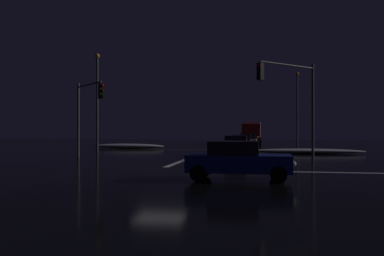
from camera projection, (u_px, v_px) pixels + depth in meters
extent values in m
cube|color=black|center=(160.00, 170.00, 20.69)|extent=(120.00, 120.00, 0.10)
cube|color=white|center=(189.00, 158.00, 28.72)|extent=(0.35, 13.94, 0.01)
cube|color=yellow|center=(210.00, 150.00, 40.15)|extent=(22.00, 0.15, 0.01)
cube|color=white|center=(328.00, 172.00, 19.28)|extent=(13.94, 0.40, 0.01)
ellipsoid|color=white|center=(128.00, 146.00, 43.15)|extent=(7.80, 1.50, 0.52)
ellipsoid|color=white|center=(308.00, 151.00, 34.11)|extent=(9.27, 1.50, 0.42)
cube|color=maroon|center=(236.00, 147.00, 30.88)|extent=(1.80, 4.20, 0.70)
cube|color=black|center=(236.00, 139.00, 31.08)|extent=(1.60, 2.00, 0.55)
cylinder|color=black|center=(247.00, 153.00, 29.19)|extent=(0.22, 0.64, 0.64)
cylinder|color=black|center=(222.00, 153.00, 29.50)|extent=(0.22, 0.64, 0.64)
cylinder|color=black|center=(249.00, 151.00, 32.25)|extent=(0.22, 0.64, 0.64)
cylinder|color=black|center=(226.00, 151.00, 32.56)|extent=(0.22, 0.64, 0.64)
sphere|color=#F9EFC6|center=(243.00, 148.00, 28.68)|extent=(0.22, 0.22, 0.22)
sphere|color=#F9EFC6|center=(225.00, 148.00, 28.90)|extent=(0.22, 0.22, 0.22)
cube|color=#C66014|center=(241.00, 145.00, 36.60)|extent=(1.80, 4.20, 0.70)
cube|color=black|center=(241.00, 138.00, 36.80)|extent=(1.60, 2.00, 0.55)
cylinder|color=black|center=(251.00, 149.00, 34.92)|extent=(0.22, 0.64, 0.64)
cylinder|color=black|center=(230.00, 149.00, 35.23)|extent=(0.22, 0.64, 0.64)
cylinder|color=black|center=(252.00, 148.00, 37.97)|extent=(0.22, 0.64, 0.64)
cylinder|color=black|center=(233.00, 148.00, 38.28)|extent=(0.22, 0.64, 0.64)
sphere|color=#F9EFC6|center=(248.00, 145.00, 34.40)|extent=(0.22, 0.22, 0.22)
sphere|color=#F9EFC6|center=(232.00, 145.00, 34.62)|extent=(0.22, 0.22, 0.22)
cube|color=#B7B7BC|center=(248.00, 142.00, 42.93)|extent=(1.80, 4.20, 0.70)
cube|color=black|center=(248.00, 136.00, 43.13)|extent=(1.60, 2.00, 0.55)
cylinder|color=black|center=(256.00, 146.00, 41.25)|extent=(0.22, 0.64, 0.64)
cylinder|color=black|center=(239.00, 146.00, 41.56)|extent=(0.22, 0.64, 0.64)
cylinder|color=black|center=(257.00, 145.00, 44.31)|extent=(0.22, 0.64, 0.64)
cylinder|color=black|center=(240.00, 145.00, 44.61)|extent=(0.22, 0.64, 0.64)
sphere|color=#F9EFC6|center=(254.00, 143.00, 40.73)|extent=(0.22, 0.22, 0.22)
sphere|color=#F9EFC6|center=(241.00, 142.00, 40.96)|extent=(0.22, 0.22, 0.22)
cube|color=#14512D|center=(247.00, 141.00, 49.68)|extent=(1.80, 4.20, 0.70)
cube|color=black|center=(247.00, 135.00, 49.88)|extent=(1.60, 2.00, 0.55)
cylinder|color=black|center=(254.00, 144.00, 48.00)|extent=(0.22, 0.64, 0.64)
cylinder|color=black|center=(239.00, 144.00, 48.31)|extent=(0.22, 0.64, 0.64)
cylinder|color=black|center=(255.00, 143.00, 51.05)|extent=(0.22, 0.64, 0.64)
cylinder|color=black|center=(240.00, 143.00, 51.36)|extent=(0.22, 0.64, 0.64)
sphere|color=#F9EFC6|center=(252.00, 141.00, 47.48)|extent=(0.22, 0.22, 0.22)
sphere|color=#F9EFC6|center=(241.00, 141.00, 47.70)|extent=(0.22, 0.22, 0.22)
cube|color=red|center=(251.00, 132.00, 54.00)|extent=(2.40, 2.20, 2.30)
cube|color=silver|center=(252.00, 131.00, 58.43)|extent=(2.40, 5.00, 2.60)
cylinder|color=black|center=(260.00, 141.00, 54.38)|extent=(0.28, 0.96, 0.96)
cylinder|color=black|center=(242.00, 141.00, 54.79)|extent=(0.28, 0.96, 0.96)
cylinder|color=black|center=(260.00, 140.00, 59.01)|extent=(0.28, 0.96, 0.96)
cylinder|color=black|center=(244.00, 140.00, 59.42)|extent=(0.28, 0.96, 0.96)
sphere|color=#F9EFC6|center=(257.00, 137.00, 52.72)|extent=(0.26, 0.26, 0.26)
sphere|color=#F9EFC6|center=(244.00, 137.00, 53.01)|extent=(0.26, 0.26, 0.26)
cube|color=navy|center=(239.00, 163.00, 16.54)|extent=(4.20, 1.80, 0.70)
cube|color=black|center=(234.00, 148.00, 16.57)|extent=(2.00, 1.60, 0.55)
cylinder|color=black|center=(277.00, 170.00, 17.16)|extent=(0.64, 0.22, 0.64)
cylinder|color=black|center=(279.00, 175.00, 15.38)|extent=(0.64, 0.22, 0.64)
cylinder|color=black|center=(204.00, 169.00, 17.69)|extent=(0.64, 0.22, 0.64)
cylinder|color=black|center=(198.00, 173.00, 15.91)|extent=(0.64, 0.22, 0.64)
sphere|color=#F9EFC6|center=(291.00, 161.00, 16.81)|extent=(0.22, 0.22, 0.22)
sphere|color=#F9EFC6|center=(293.00, 164.00, 15.53)|extent=(0.22, 0.22, 0.22)
cylinder|color=#4C4C51|center=(313.00, 112.00, 27.66)|extent=(0.18, 0.18, 6.52)
cylinder|color=#4C4C51|center=(288.00, 65.00, 26.23)|extent=(3.60, 3.60, 0.12)
cube|color=black|center=(260.00, 71.00, 24.80)|extent=(0.46, 0.46, 1.05)
sphere|color=red|center=(258.00, 66.00, 24.71)|extent=(0.22, 0.22, 0.22)
sphere|color=black|center=(258.00, 71.00, 24.71)|extent=(0.22, 0.22, 0.22)
sphere|color=black|center=(258.00, 77.00, 24.71)|extent=(0.22, 0.22, 0.22)
cylinder|color=#4C4C51|center=(78.00, 120.00, 30.59)|extent=(0.18, 0.18, 5.54)
cylinder|color=#4C4C51|center=(89.00, 84.00, 28.79)|extent=(3.22, 3.22, 0.12)
cube|color=black|center=(101.00, 91.00, 26.97)|extent=(0.46, 0.46, 1.05)
sphere|color=red|center=(102.00, 85.00, 26.84)|extent=(0.22, 0.22, 0.22)
sphere|color=black|center=(102.00, 91.00, 26.84)|extent=(0.22, 0.22, 0.22)
sphere|color=black|center=(102.00, 96.00, 26.84)|extent=(0.22, 0.22, 0.22)
cylinder|color=#424247|center=(297.00, 111.00, 48.42)|extent=(0.20, 0.20, 8.51)
sphere|color=#F9AD47|center=(297.00, 74.00, 48.44)|extent=(0.44, 0.44, 0.44)
cylinder|color=#424247|center=(97.00, 105.00, 35.84)|extent=(0.20, 0.20, 8.38)
sphere|color=#F9AD47|center=(97.00, 56.00, 35.85)|extent=(0.44, 0.44, 0.44)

